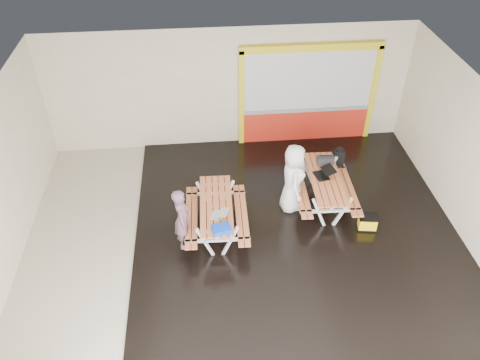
{
  "coord_description": "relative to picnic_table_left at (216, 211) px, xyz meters",
  "views": [
    {
      "loc": [
        -0.85,
        -7.92,
        8.02
      ],
      "look_at": [
        0.0,
        0.9,
        1.0
      ],
      "focal_mm": 36.08,
      "sensor_mm": 36.0,
      "label": 1
    }
  ],
  "objects": [
    {
      "name": "backpack",
      "position": [
        3.26,
        1.62,
        0.14
      ],
      "size": [
        0.33,
        0.25,
        0.49
      ],
      "color": "black",
      "rests_on": "picnic_table_right"
    },
    {
      "name": "fluke_bag",
      "position": [
        3.51,
        -0.31,
        -0.41
      ],
      "size": [
        0.46,
        0.34,
        0.37
      ],
      "color": "black",
      "rests_on": "deck"
    },
    {
      "name": "dark_case",
      "position": [
        2.26,
        0.6,
        -0.51
      ],
      "size": [
        0.49,
        0.43,
        0.15
      ],
      "primitive_type": "cube",
      "rotation": [
        0.0,
        0.0,
        -0.39
      ],
      "color": "black",
      "rests_on": "deck"
    },
    {
      "name": "toolbox",
      "position": [
        2.81,
        1.28,
        0.3
      ],
      "size": [
        0.43,
        0.24,
        0.24
      ],
      "color": "black",
      "rests_on": "picnic_table_right"
    },
    {
      "name": "laptop_right",
      "position": [
        2.66,
        0.79,
        0.27
      ],
      "size": [
        0.54,
        0.5,
        0.19
      ],
      "color": "black",
      "rests_on": "picnic_table_right"
    },
    {
      "name": "deck",
      "position": [
        1.85,
        -0.29,
        -0.61
      ],
      "size": [
        7.5,
        7.98,
        0.05
      ],
      "primitive_type": "cube",
      "color": "black",
      "rests_on": "room"
    },
    {
      "name": "room",
      "position": [
        0.6,
        -0.29,
        1.11
      ],
      "size": [
        10.02,
        8.02,
        3.52
      ],
      "color": "beige",
      "rests_on": "ground"
    },
    {
      "name": "picnic_table_left",
      "position": [
        0.0,
        0.0,
        0.0
      ],
      "size": [
        1.48,
        2.13,
        0.84
      ],
      "color": "#D77240",
      "rests_on": "deck"
    },
    {
      "name": "blue_pouch",
      "position": [
        0.07,
        -0.87,
        0.25
      ],
      "size": [
        0.44,
        0.34,
        0.12
      ],
      "primitive_type": "cube",
      "rotation": [
        0.0,
        0.0,
        0.18
      ],
      "color": "#0E39C0",
      "rests_on": "picnic_table_left"
    },
    {
      "name": "kiosk",
      "position": [
        2.8,
        3.65,
        0.81
      ],
      "size": [
        3.88,
        0.16,
        3.0
      ],
      "color": "red",
      "rests_on": "room"
    },
    {
      "name": "person_left",
      "position": [
        -0.76,
        -0.44,
        0.23
      ],
      "size": [
        0.4,
        0.58,
        1.54
      ],
      "primitive_type": "imported",
      "rotation": [
        0.0,
        0.0,
        1.52
      ],
      "color": "#654556",
      "rests_on": "deck"
    },
    {
      "name": "picnic_table_right",
      "position": [
        2.69,
        0.7,
        0.01
      ],
      "size": [
        1.52,
        2.18,
        0.85
      ],
      "color": "#D77240",
      "rests_on": "deck"
    },
    {
      "name": "person_right",
      "position": [
        1.88,
        0.68,
        0.25
      ],
      "size": [
        0.64,
        0.93,
        1.83
      ],
      "primitive_type": "imported",
      "rotation": [
        0.0,
        0.0,
        1.51
      ],
      "color": "white",
      "rests_on": "deck"
    },
    {
      "name": "laptop_left",
      "position": [
        0.05,
        -0.39,
        0.25
      ],
      "size": [
        0.46,
        0.44,
        0.16
      ],
      "color": "silver",
      "rests_on": "picnic_table_left"
    }
  ]
}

